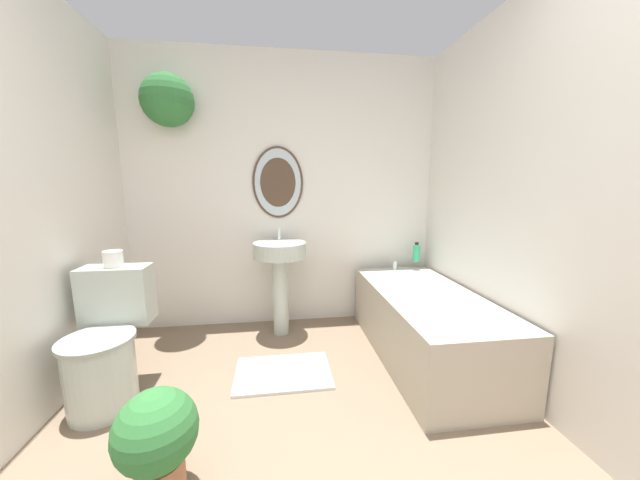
# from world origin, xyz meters

# --- Properties ---
(wall_back) EXTENTS (2.82, 0.40, 2.40)m
(wall_back) POSITION_xyz_m (-0.13, 2.54, 1.30)
(wall_back) COLOR silver
(wall_back) RESTS_ON ground_plane
(wall_right) EXTENTS (0.06, 2.66, 2.40)m
(wall_right) POSITION_xyz_m (1.38, 1.27, 1.20)
(wall_right) COLOR silver
(wall_right) RESTS_ON ground_plane
(toilet) EXTENTS (0.40, 0.56, 0.77)m
(toilet) POSITION_xyz_m (-1.09, 1.53, 0.34)
(toilet) COLOR #B2BCB2
(toilet) RESTS_ON ground_plane
(pedestal_sink) EXTENTS (0.44, 0.44, 0.90)m
(pedestal_sink) POSITION_xyz_m (-0.07, 2.28, 0.61)
(pedestal_sink) COLOR #B2BCB2
(pedestal_sink) RESTS_ON ground_plane
(bathtub) EXTENTS (0.68, 1.48, 0.58)m
(bathtub) POSITION_xyz_m (0.99, 1.74, 0.26)
(bathtub) COLOR #B2A893
(bathtub) RESTS_ON ground_plane
(shampoo_bottle) EXTENTS (0.07, 0.07, 0.18)m
(shampoo_bottle) POSITION_xyz_m (1.19, 2.37, 0.66)
(shampoo_bottle) COLOR #38B275
(shampoo_bottle) RESTS_ON bathtub
(potted_plant) EXTENTS (0.32, 0.32, 0.48)m
(potted_plant) POSITION_xyz_m (-0.58, 0.83, 0.28)
(potted_plant) COLOR #9E6042
(potted_plant) RESTS_ON ground_plane
(bath_mat) EXTENTS (0.64, 0.44, 0.02)m
(bath_mat) POSITION_xyz_m (-0.07, 1.64, 0.01)
(bath_mat) COLOR silver
(bath_mat) RESTS_ON ground_plane
(toilet_paper_roll) EXTENTS (0.11, 0.11, 0.10)m
(toilet_paper_roll) POSITION_xyz_m (-1.09, 1.71, 0.82)
(toilet_paper_roll) COLOR white
(toilet_paper_roll) RESTS_ON toilet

